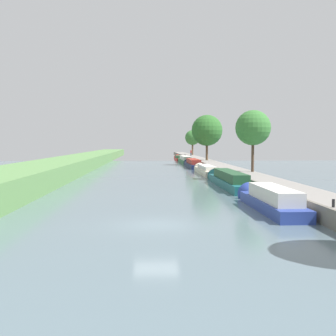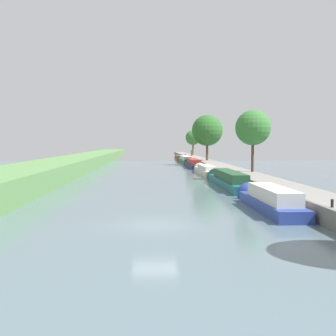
# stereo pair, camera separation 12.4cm
# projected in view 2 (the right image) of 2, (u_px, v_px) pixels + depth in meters

# --- Properties ---
(ground_plane) EXTENTS (160.00, 160.00, 0.00)m
(ground_plane) POSITION_uv_depth(u_px,v_px,m) (155.00, 225.00, 22.71)
(ground_plane) COLOR slate
(stone_quay) EXTENTS (0.25, 260.00, 1.08)m
(stone_quay) POSITION_uv_depth(u_px,v_px,m) (319.00, 214.00, 23.11)
(stone_quay) COLOR #6B665B
(stone_quay) RESTS_ON ground_plane
(narrowboat_blue) EXTENTS (2.04, 11.01, 2.24)m
(narrowboat_blue) POSITION_uv_depth(u_px,v_px,m) (268.00, 200.00, 28.07)
(narrowboat_blue) COLOR #283D93
(narrowboat_blue) RESTS_ON ground_plane
(narrowboat_teal) EXTENTS (1.94, 16.30, 2.18)m
(narrowboat_teal) POSITION_uv_depth(u_px,v_px,m) (227.00, 180.00, 42.83)
(narrowboat_teal) COLOR #195B60
(narrowboat_teal) RESTS_ON ground_plane
(narrowboat_cream) EXTENTS (1.89, 13.95, 1.83)m
(narrowboat_cream) POSITION_uv_depth(u_px,v_px,m) (205.00, 170.00, 59.84)
(narrowboat_cream) COLOR beige
(narrowboat_cream) RESTS_ON ground_plane
(narrowboat_navy) EXTENTS (2.02, 15.33, 2.15)m
(narrowboat_navy) POSITION_uv_depth(u_px,v_px,m) (193.00, 164.00, 75.69)
(narrowboat_navy) COLOR #141E42
(narrowboat_navy) RESTS_ON ground_plane
(narrowboat_green) EXTENTS (2.04, 17.13, 2.15)m
(narrowboat_green) POSITION_uv_depth(u_px,v_px,m) (185.00, 160.00, 93.29)
(narrowboat_green) COLOR #1E6033
(narrowboat_green) RESTS_ON ground_plane
(narrowboat_red) EXTENTS (2.12, 10.92, 2.02)m
(narrowboat_red) POSITION_uv_depth(u_px,v_px,m) (179.00, 158.00, 107.62)
(narrowboat_red) COLOR maroon
(narrowboat_red) RESTS_ON ground_plane
(tree_rightbank_midnear) EXTENTS (4.26, 4.26, 7.47)m
(tree_rightbank_midnear) POSITION_uv_depth(u_px,v_px,m) (253.00, 128.00, 49.28)
(tree_rightbank_midnear) COLOR #4C3828
(tree_rightbank_midnear) RESTS_ON right_towpath
(tree_rightbank_midfar) EXTENTS (6.20, 6.20, 9.09)m
(tree_rightbank_midfar) POSITION_uv_depth(u_px,v_px,m) (207.00, 130.00, 81.83)
(tree_rightbank_midfar) COLOR brown
(tree_rightbank_midfar) RESTS_ON right_towpath
(tree_rightbank_far) EXTENTS (4.23, 4.23, 7.08)m
(tree_rightbank_far) POSITION_uv_depth(u_px,v_px,m) (193.00, 138.00, 115.75)
(tree_rightbank_far) COLOR brown
(tree_rightbank_far) RESTS_ON right_towpath
(person_walking) EXTENTS (0.34, 0.34, 1.66)m
(person_walking) POSITION_uv_depth(u_px,v_px,m) (191.00, 153.00, 109.36)
(person_walking) COLOR #282D42
(person_walking) RESTS_ON right_towpath
(mooring_bollard_near) EXTENTS (0.16, 0.16, 0.45)m
(mooring_bollard_near) POSITION_uv_depth(u_px,v_px,m) (332.00, 203.00, 22.35)
(mooring_bollard_near) COLOR black
(mooring_bollard_near) RESTS_ON right_towpath
(mooring_bollard_far) EXTENTS (0.16, 0.16, 0.45)m
(mooring_bollard_far) POSITION_uv_depth(u_px,v_px,m) (185.00, 155.00, 112.31)
(mooring_bollard_far) COLOR black
(mooring_bollard_far) RESTS_ON right_towpath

